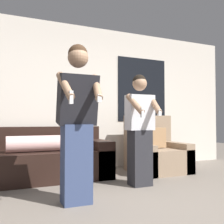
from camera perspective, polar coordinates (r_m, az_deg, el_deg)
The scene contains 6 objects.
ground_plane at distance 2.70m, azimuth 12.49°, elevation -21.49°, with size 14.00×14.00×0.00m, color slate.
wall_back at distance 4.97m, azimuth -5.81°, elevation 3.20°, with size 6.49×0.07×2.70m.
couch at distance 4.29m, azimuth -14.78°, elevation -9.99°, with size 2.03×0.95×0.81m.
armchair at distance 4.84m, azimuth 9.55°, elevation -8.89°, with size 0.93×0.88×1.01m.
person_left at distance 2.91m, azimuth -7.58°, elevation -2.01°, with size 0.48×0.49×1.75m.
person_right at distance 3.73m, azimuth 6.12°, elevation -3.62°, with size 0.45×0.45×1.57m.
Camera 1 is at (-1.49, -2.06, 0.90)m, focal length 42.00 mm.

